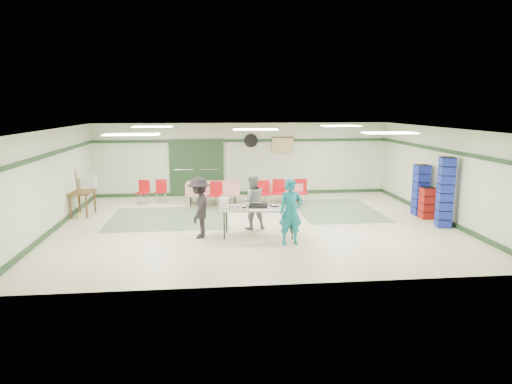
{
  "coord_description": "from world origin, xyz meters",
  "views": [
    {
      "loc": [
        -1.32,
        -12.51,
        3.3
      ],
      "look_at": [
        -0.02,
        -0.3,
        0.99
      ],
      "focal_mm": 32.0,
      "sensor_mm": 36.0,
      "label": 1
    }
  ],
  "objects": [
    {
      "name": "office_printer",
      "position": [
        -5.15,
        2.53,
        0.92
      ],
      "size": [
        0.47,
        0.42,
        0.35
      ],
      "primitive_type": "cube",
      "rotation": [
        0.0,
        0.0,
        0.08
      ],
      "color": "silver",
      "rests_on": "printer_table"
    },
    {
      "name": "trim_back",
      "position": [
        0.0,
        4.47,
        2.05
      ],
      "size": [
        11.0,
        0.06,
        0.1
      ],
      "primitive_type": "cube",
      "color": "#1F3A20",
      "rests_on": "wall_back"
    },
    {
      "name": "wall_right",
      "position": [
        5.5,
        0.0,
        1.35
      ],
      "size": [
        0.0,
        9.0,
        9.0
      ],
      "primitive_type": "plane",
      "rotation": [
        1.57,
        0.0,
        -1.57
      ],
      "color": "beige",
      "rests_on": "floor"
    },
    {
      "name": "sheet_tray_right",
      "position": [
        0.45,
        -1.24,
        0.77
      ],
      "size": [
        0.61,
        0.49,
        0.02
      ],
      "primitive_type": "cube",
      "rotation": [
        0.0,
        0.0,
        -0.13
      ],
      "color": "silver",
      "rests_on": "serving_table"
    },
    {
      "name": "foam_box_stack",
      "position": [
        -0.93,
        -1.13,
        0.88
      ],
      "size": [
        0.24,
        0.23,
        0.25
      ],
      "primitive_type": "cube",
      "rotation": [
        0.0,
        0.0,
        -0.13
      ],
      "color": "white",
      "rests_on": "serving_table"
    },
    {
      "name": "chair_b",
      "position": [
        0.51,
        2.24,
        0.54
      ],
      "size": [
        0.42,
        0.42,
        0.88
      ],
      "rotation": [
        0.0,
        0.0,
        -0.04
      ],
      "color": "red",
      "rests_on": "floor"
    },
    {
      "name": "dining_table_b",
      "position": [
        -1.16,
        2.8,
        0.57
      ],
      "size": [
        1.82,
        0.88,
        0.77
      ],
      "rotation": [
        0.0,
        0.0,
        -0.05
      ],
      "color": "red",
      "rests_on": "floor"
    },
    {
      "name": "serving_table",
      "position": [
        -0.05,
        -1.21,
        0.72
      ],
      "size": [
        2.06,
        1.05,
        0.76
      ],
      "rotation": [
        0.0,
        0.0,
        -0.13
      ],
      "color": "#B4B3AE",
      "rests_on": "floor"
    },
    {
      "name": "crate_stack_blue_a",
      "position": [
        5.15,
        0.57,
        0.78
      ],
      "size": [
        0.41,
        0.41,
        1.57
      ],
      "primitive_type": "cube",
      "rotation": [
        0.0,
        0.0,
        -0.01
      ],
      "color": "navy",
      "rests_on": "floor"
    },
    {
      "name": "trim_left",
      "position": [
        -5.47,
        0.0,
        2.05
      ],
      "size": [
        0.06,
        9.0,
        0.1
      ],
      "primitive_type": "cube",
      "rotation": [
        0.0,
        0.0,
        1.57
      ],
      "color": "#1F3A20",
      "rests_on": "wall_back"
    },
    {
      "name": "wall_back",
      "position": [
        0.0,
        4.5,
        1.35
      ],
      "size": [
        11.0,
        0.0,
        11.0
      ],
      "primitive_type": "plane",
      "rotation": [
        1.57,
        0.0,
        0.0
      ],
      "color": "beige",
      "rests_on": "floor"
    },
    {
      "name": "double_door_left",
      "position": [
        -2.2,
        4.44,
        1.05
      ],
      "size": [
        0.9,
        0.06,
        2.1
      ],
      "primitive_type": "cube",
      "color": "gray",
      "rests_on": "floor"
    },
    {
      "name": "chair_a",
      "position": [
        1.01,
        2.24,
        0.56
      ],
      "size": [
        0.52,
        0.52,
        0.92
      ],
      "rotation": [
        0.0,
        0.0,
        -0.27
      ],
      "color": "red",
      "rests_on": "floor"
    },
    {
      "name": "wall_left",
      "position": [
        -5.5,
        0.0,
        1.35
      ],
      "size": [
        0.0,
        9.0,
        9.0
      ],
      "primitive_type": "plane",
      "rotation": [
        1.57,
        0.0,
        1.57
      ],
      "color": "beige",
      "rests_on": "floor"
    },
    {
      "name": "floor",
      "position": [
        0.0,
        0.0,
        0.0
      ],
      "size": [
        11.0,
        11.0,
        0.0
      ],
      "primitive_type": "plane",
      "color": "beige",
      "rests_on": "ground"
    },
    {
      "name": "sheet_tray_left",
      "position": [
        -0.58,
        -1.28,
        0.77
      ],
      "size": [
        0.61,
        0.49,
        0.02
      ],
      "primitive_type": "cube",
      "rotation": [
        0.0,
        0.0,
        -0.13
      ],
      "color": "silver",
      "rests_on": "serving_table"
    },
    {
      "name": "chair_d",
      "position": [
        -1.09,
        2.23,
        0.54
      ],
      "size": [
        0.52,
        0.52,
        0.88
      ],
      "rotation": [
        0.0,
        0.0,
        -0.33
      ],
      "color": "red",
      "rests_on": "floor"
    },
    {
      "name": "chair_c",
      "position": [
        1.76,
        2.24,
        0.56
      ],
      "size": [
        0.47,
        0.47,
        0.91
      ],
      "rotation": [
        0.0,
        0.0,
        -0.12
      ],
      "color": "red",
      "rests_on": "floor"
    },
    {
      "name": "baseboard_left",
      "position": [
        -5.47,
        0.0,
        0.06
      ],
      "size": [
        0.06,
        9.0,
        0.12
      ],
      "primitive_type": "cube",
      "rotation": [
        0.0,
        0.0,
        1.57
      ],
      "color": "#1F3A20",
      "rests_on": "floor"
    },
    {
      "name": "wall_fan",
      "position": [
        0.3,
        4.44,
        2.05
      ],
      "size": [
        0.5,
        0.1,
        0.5
      ],
      "primitive_type": "cylinder",
      "rotation": [
        1.57,
        0.0,
        0.0
      ],
      "color": "black",
      "rests_on": "wall_back"
    },
    {
      "name": "broom",
      "position": [
        -5.23,
        1.44,
        0.76
      ],
      "size": [
        0.06,
        0.23,
        1.45
      ],
      "primitive_type": "cylinder",
      "rotation": [
        0.14,
        0.0,
        -0.15
      ],
      "color": "brown",
      "rests_on": "floor"
    },
    {
      "name": "door_frame",
      "position": [
        -1.73,
        4.42,
        1.05
      ],
      "size": [
        2.0,
        0.03,
        2.15
      ],
      "primitive_type": "cube",
      "color": "#1F3A20",
      "rests_on": "floor"
    },
    {
      "name": "double_door_right",
      "position": [
        -1.25,
        4.44,
        1.05
      ],
      "size": [
        0.9,
        0.06,
        2.1
      ],
      "primitive_type": "cube",
      "color": "gray",
      "rests_on": "floor"
    },
    {
      "name": "sheet_tray_mid",
      "position": [
        -0.21,
        -1.06,
        0.77
      ],
      "size": [
        0.61,
        0.49,
        0.02
      ],
      "primitive_type": "cube",
      "rotation": [
        0.0,
        0.0,
        -0.13
      ],
      "color": "silver",
      "rests_on": "serving_table"
    },
    {
      "name": "chair_loose_b",
      "position": [
        -3.52,
        3.08,
        0.51
      ],
      "size": [
        0.47,
        0.47,
        0.83
      ],
      "rotation": [
        0.0,
        0.0,
        -0.25
      ],
      "color": "red",
      "rests_on": "floor"
    },
    {
      "name": "green_patch_a",
      "position": [
        -2.5,
        1.0,
        0.0
      ],
      "size": [
        3.5,
        3.0,
        0.01
      ],
      "primitive_type": "cube",
      "color": "slate",
      "rests_on": "floor"
    },
    {
      "name": "chair_loose_a",
      "position": [
        -2.94,
        3.28,
        0.49
      ],
      "size": [
        0.38,
        0.38,
        0.81
      ],
      "rotation": [
        0.0,
        0.0,
        -0.01
      ],
      "color": "red",
      "rests_on": "floor"
    },
    {
      "name": "volunteer_dark",
      "position": [
        -1.55,
        -1.15,
        0.78
      ],
      "size": [
        0.71,
        1.08,
        1.56
      ],
      "primitive_type": "imported",
      "rotation": [
        0.0,
        0.0,
        -1.71
      ],
      "color": "black",
      "rests_on": "floor"
    },
    {
      "name": "wall_front",
      "position": [
        0.0,
        -4.5,
        1.35
      ],
      "size": [
        11.0,
        0.0,
        11.0
      ],
      "primitive_type": "plane",
      "rotation": [
        -1.57,
        0.0,
        0.0
      ],
      "color": "beige",
      "rests_on": "floor"
    },
    {
      "name": "baking_pan",
      "position": [
        -0.06,
        -1.19,
        0.8
      ],
      "size": [
        0.51,
        0.36,
        0.08
      ],
      "primitive_type": "cube",
      "rotation": [
        0.0,
        0.0,
        -0.13
      ],
      "color": "black",
      "rests_on": "serving_table"
    },
    {
      "name": "scroll_banner",
      "position": [
        1.5,
        4.44,
        1.85
      ],
      "size": [
        0.8,
        0.02,
        0.6
      ],
      "primitive_type": "cube",
      "color": "#CDB680",
      "rests_on": "wall_back"
    },
    {
      "name": "printer_table",
      "position": [
        -5.15,
        1.63,
        0.65
      ],
      "size": [
        0.67,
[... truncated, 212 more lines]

